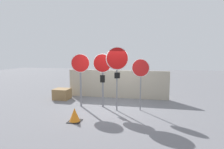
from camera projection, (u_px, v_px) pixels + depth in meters
The scene contains 8 objects.
ground_plane at pixel (110, 108), 7.76m from camera, with size 40.00×40.00×0.00m, color slate.
fence_back at pixel (117, 84), 9.50m from camera, with size 5.47×0.12×1.51m.
stop_sign_0 at pixel (81, 70), 7.76m from camera, with size 0.77×0.36×2.40m.
stop_sign_1 at pixel (103, 70), 7.69m from camera, with size 0.83×0.16×2.40m.
stop_sign_2 at pixel (117, 63), 7.12m from camera, with size 0.88×0.37×2.67m.
stop_sign_3 at pixel (141, 71), 7.22m from camera, with size 0.75×0.19×2.19m.
traffic_cone_0 at pixel (75, 115), 6.16m from camera, with size 0.45×0.45×0.49m.
storage_crate at pixel (62, 94), 9.24m from camera, with size 0.80×0.70×0.56m.
Camera 1 is at (1.55, -7.38, 2.37)m, focal length 28.00 mm.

